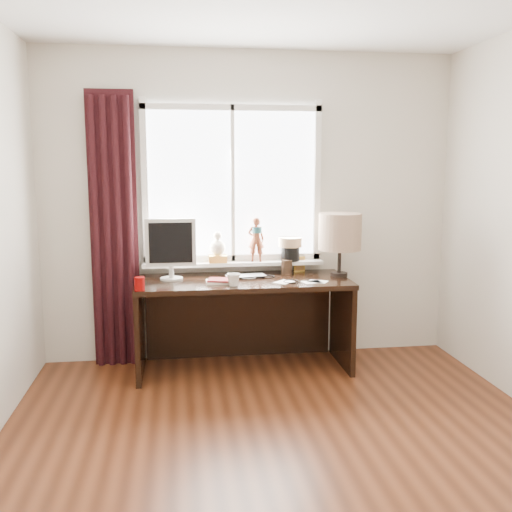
{
  "coord_description": "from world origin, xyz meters",
  "views": [
    {
      "loc": [
        -0.61,
        -2.83,
        1.66
      ],
      "look_at": [
        -0.05,
        1.25,
        1.0
      ],
      "focal_mm": 40.0,
      "sensor_mm": 36.0,
      "label": 1
    }
  ],
  "objects": [
    {
      "name": "notebook_stack",
      "position": [
        -0.29,
        1.52,
        0.77
      ],
      "size": [
        0.24,
        0.19,
        0.03
      ],
      "color": "beige",
      "rests_on": "desk"
    },
    {
      "name": "monitor",
      "position": [
        -0.67,
        1.7,
        1.03
      ],
      "size": [
        0.4,
        0.18,
        0.49
      ],
      "color": "beige",
      "rests_on": "desk"
    },
    {
      "name": "loose_papers",
      "position": [
        0.36,
        1.46,
        0.75
      ],
      "size": [
        0.45,
        0.2,
        0.0
      ],
      "color": "white",
      "rests_on": "desk"
    },
    {
      "name": "desk",
      "position": [
        -0.1,
        1.73,
        0.51
      ],
      "size": [
        1.7,
        0.7,
        0.75
      ],
      "color": "black",
      "rests_on": "floor"
    },
    {
      "name": "brush_holder",
      "position": [
        0.29,
        1.81,
        0.81
      ],
      "size": [
        0.09,
        0.09,
        0.25
      ],
      "color": "black",
      "rests_on": "desk"
    },
    {
      "name": "table_lamp",
      "position": [
        0.7,
        1.66,
        1.11
      ],
      "size": [
        0.35,
        0.35,
        0.52
      ],
      "color": "black",
      "rests_on": "desk"
    },
    {
      "name": "red_cup",
      "position": [
        -0.9,
        1.34,
        0.8
      ],
      "size": [
        0.07,
        0.07,
        0.1
      ],
      "primitive_type": "cylinder",
      "color": "#6E0302",
      "rests_on": "desk"
    },
    {
      "name": "wall_back",
      "position": [
        0.0,
        2.0,
        1.3
      ],
      "size": [
        3.5,
        0.0,
        2.6
      ],
      "primitive_type": "cube",
      "rotation": [
        1.57,
        0.0,
        0.0
      ],
      "color": "beige",
      "rests_on": "ground"
    },
    {
      "name": "window",
      "position": [
        -0.15,
        1.95,
        1.3
      ],
      "size": [
        1.52,
        0.21,
        1.4
      ],
      "color": "white",
      "rests_on": "ground"
    },
    {
      "name": "laptop",
      "position": [
        -0.07,
        1.68,
        0.76
      ],
      "size": [
        0.35,
        0.25,
        0.03
      ],
      "primitive_type": "imported",
      "rotation": [
        0.0,
        0.0,
        0.13
      ],
      "color": "silver",
      "rests_on": "desk"
    },
    {
      "name": "curtain",
      "position": [
        -1.13,
        1.91,
        1.12
      ],
      "size": [
        0.38,
        0.09,
        2.25
      ],
      "color": "black",
      "rests_on": "floor"
    },
    {
      "name": "desk_cables",
      "position": [
        0.14,
        1.63,
        0.75
      ],
      "size": [
        0.43,
        0.46,
        0.01
      ],
      "color": "black",
      "rests_on": "desk"
    },
    {
      "name": "floor",
      "position": [
        0.0,
        0.0,
        0.0
      ],
      "size": [
        3.5,
        4.0,
        0.0
      ],
      "primitive_type": "cube",
      "color": "#602D16",
      "rests_on": "ground"
    },
    {
      "name": "mug",
      "position": [
        -0.2,
        1.39,
        0.8
      ],
      "size": [
        0.14,
        0.14,
        0.1
      ],
      "primitive_type": "imported",
      "rotation": [
        0.0,
        0.0,
        0.87
      ],
      "color": "white",
      "rests_on": "desk"
    },
    {
      "name": "icon_frame",
      "position": [
        0.42,
        1.9,
        0.81
      ],
      "size": [
        0.1,
        0.04,
        0.13
      ],
      "color": "gold",
      "rests_on": "desk"
    }
  ]
}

